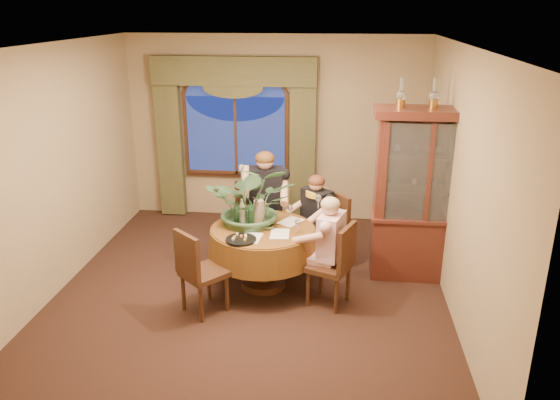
# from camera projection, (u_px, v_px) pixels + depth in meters

# --- Properties ---
(floor) EXTENTS (5.00, 5.00, 0.00)m
(floor) POSITION_uv_depth(u_px,v_px,m) (251.00, 292.00, 6.42)
(floor) COLOR black
(floor) RESTS_ON ground
(wall_back) EXTENTS (4.50, 0.00, 4.50)m
(wall_back) POSITION_uv_depth(u_px,v_px,m) (275.00, 129.00, 8.29)
(wall_back) COLOR #957F5A
(wall_back) RESTS_ON ground
(wall_right) EXTENTS (0.00, 5.00, 5.00)m
(wall_right) POSITION_uv_depth(u_px,v_px,m) (460.00, 185.00, 5.72)
(wall_right) COLOR #957F5A
(wall_right) RESTS_ON ground
(ceiling) EXTENTS (5.00, 5.00, 0.00)m
(ceiling) POSITION_uv_depth(u_px,v_px,m) (246.00, 45.00, 5.48)
(ceiling) COLOR white
(ceiling) RESTS_ON wall_back
(window) EXTENTS (1.62, 0.10, 1.32)m
(window) POSITION_uv_depth(u_px,v_px,m) (236.00, 136.00, 8.32)
(window) COLOR navy
(window) RESTS_ON wall_back
(arched_transom) EXTENTS (1.60, 0.06, 0.44)m
(arched_transom) POSITION_uv_depth(u_px,v_px,m) (234.00, 84.00, 8.06)
(arched_transom) COLOR navy
(arched_transom) RESTS_ON wall_back
(drapery_left) EXTENTS (0.38, 0.14, 2.32)m
(drapery_left) POSITION_uv_depth(u_px,v_px,m) (170.00, 143.00, 8.42)
(drapery_left) COLOR #434223
(drapery_left) RESTS_ON floor
(drapery_right) EXTENTS (0.38, 0.14, 2.32)m
(drapery_right) POSITION_uv_depth(u_px,v_px,m) (303.00, 146.00, 8.21)
(drapery_right) COLOR #434223
(drapery_right) RESTS_ON floor
(swag_valance) EXTENTS (2.45, 0.16, 0.42)m
(swag_valance) POSITION_uv_depth(u_px,v_px,m) (233.00, 71.00, 7.92)
(swag_valance) COLOR #434223
(swag_valance) RESTS_ON wall_back
(dining_table) EXTENTS (1.70, 1.70, 0.75)m
(dining_table) POSITION_uv_depth(u_px,v_px,m) (263.00, 257.00, 6.44)
(dining_table) COLOR maroon
(dining_table) RESTS_ON floor
(china_cabinet) EXTENTS (1.30, 0.51, 2.09)m
(china_cabinet) POSITION_uv_depth(u_px,v_px,m) (424.00, 196.00, 6.47)
(china_cabinet) COLOR #3E1B15
(china_cabinet) RESTS_ON floor
(oil_lamp_left) EXTENTS (0.11, 0.11, 0.34)m
(oil_lamp_left) POSITION_uv_depth(u_px,v_px,m) (401.00, 93.00, 6.10)
(oil_lamp_left) COLOR #A5722D
(oil_lamp_left) RESTS_ON china_cabinet
(oil_lamp_center) EXTENTS (0.11, 0.11, 0.34)m
(oil_lamp_center) POSITION_uv_depth(u_px,v_px,m) (434.00, 93.00, 6.06)
(oil_lamp_center) COLOR #A5722D
(oil_lamp_center) RESTS_ON china_cabinet
(oil_lamp_right) EXTENTS (0.11, 0.11, 0.34)m
(oil_lamp_right) POSITION_uv_depth(u_px,v_px,m) (468.00, 94.00, 6.03)
(oil_lamp_right) COLOR #A5722D
(oil_lamp_right) RESTS_ON china_cabinet
(chair_right) EXTENTS (0.55, 0.55, 0.96)m
(chair_right) POSITION_uv_depth(u_px,v_px,m) (329.00, 264.00, 6.03)
(chair_right) COLOR black
(chair_right) RESTS_ON floor
(chair_back_right) EXTENTS (0.59, 0.59, 0.96)m
(chair_back_right) POSITION_uv_depth(u_px,v_px,m) (325.00, 234.00, 6.83)
(chair_back_right) COLOR black
(chair_back_right) RESTS_ON floor
(chair_back) EXTENTS (0.52, 0.52, 0.96)m
(chair_back) POSITION_uv_depth(u_px,v_px,m) (253.00, 220.00, 7.28)
(chair_back) COLOR black
(chair_back) RESTS_ON floor
(chair_front_left) EXTENTS (0.59, 0.59, 0.96)m
(chair_front_left) POSITION_uv_depth(u_px,v_px,m) (204.00, 271.00, 5.88)
(chair_front_left) COLOR black
(chair_front_left) RESTS_ON floor
(person_pink) EXTENTS (0.52, 0.54, 1.24)m
(person_pink) POSITION_uv_depth(u_px,v_px,m) (331.00, 250.00, 6.05)
(person_pink) COLOR beige
(person_pink) RESTS_ON floor
(person_back) EXTENTS (0.56, 0.52, 1.44)m
(person_back) POSITION_uv_depth(u_px,v_px,m) (265.00, 204.00, 7.16)
(person_back) COLOR black
(person_back) RESTS_ON floor
(person_scarf) EXTENTS (0.59, 0.59, 1.22)m
(person_scarf) POSITION_uv_depth(u_px,v_px,m) (317.00, 220.00, 6.91)
(person_scarf) COLOR black
(person_scarf) RESTS_ON floor
(stoneware_vase) EXTENTS (0.16, 0.16, 0.29)m
(stoneware_vase) POSITION_uv_depth(u_px,v_px,m) (259.00, 212.00, 6.38)
(stoneware_vase) COLOR #8B6F5C
(stoneware_vase) RESTS_ON dining_table
(centerpiece_plant) EXTENTS (1.02, 1.13, 0.88)m
(centerpiece_plant) POSITION_uv_depth(u_px,v_px,m) (253.00, 171.00, 6.26)
(centerpiece_plant) COLOR #355935
(centerpiece_plant) RESTS_ON dining_table
(olive_bowl) EXTENTS (0.14, 0.14, 0.04)m
(olive_bowl) POSITION_uv_depth(u_px,v_px,m) (268.00, 227.00, 6.28)
(olive_bowl) COLOR #556233
(olive_bowl) RESTS_ON dining_table
(cheese_platter) EXTENTS (0.34, 0.34, 0.02)m
(cheese_platter) POSITION_uv_depth(u_px,v_px,m) (241.00, 240.00, 5.97)
(cheese_platter) COLOR black
(cheese_platter) RESTS_ON dining_table
(wine_bottle_0) EXTENTS (0.07, 0.07, 0.33)m
(wine_bottle_0) POSITION_uv_depth(u_px,v_px,m) (236.00, 214.00, 6.26)
(wine_bottle_0) COLOR black
(wine_bottle_0) RESTS_ON dining_table
(wine_bottle_1) EXTENTS (0.07, 0.07, 0.33)m
(wine_bottle_1) POSITION_uv_depth(u_px,v_px,m) (251.00, 216.00, 6.23)
(wine_bottle_1) COLOR black
(wine_bottle_1) RESTS_ON dining_table
(wine_bottle_2) EXTENTS (0.07, 0.07, 0.33)m
(wine_bottle_2) POSITION_uv_depth(u_px,v_px,m) (242.00, 208.00, 6.46)
(wine_bottle_2) COLOR black
(wine_bottle_2) RESTS_ON dining_table
(wine_bottle_3) EXTENTS (0.07, 0.07, 0.33)m
(wine_bottle_3) POSITION_uv_depth(u_px,v_px,m) (242.00, 213.00, 6.32)
(wine_bottle_3) COLOR tan
(wine_bottle_3) RESTS_ON dining_table
(tasting_paper_0) EXTENTS (0.23, 0.31, 0.00)m
(tasting_paper_0) POSITION_uv_depth(u_px,v_px,m) (280.00, 234.00, 6.14)
(tasting_paper_0) COLOR white
(tasting_paper_0) RESTS_ON dining_table
(tasting_paper_1) EXTENTS (0.33, 0.37, 0.00)m
(tasting_paper_1) POSITION_uv_depth(u_px,v_px,m) (291.00, 222.00, 6.49)
(tasting_paper_1) COLOR white
(tasting_paper_1) RESTS_ON dining_table
(tasting_paper_2) EXTENTS (0.24, 0.32, 0.00)m
(tasting_paper_2) POSITION_uv_depth(u_px,v_px,m) (251.00, 238.00, 6.03)
(tasting_paper_2) COLOR white
(tasting_paper_2) RESTS_ON dining_table
(wine_glass_person_pink) EXTENTS (0.07, 0.07, 0.18)m
(wine_glass_person_pink) POSITION_uv_depth(u_px,v_px,m) (297.00, 226.00, 6.13)
(wine_glass_person_pink) COLOR silver
(wine_glass_person_pink) RESTS_ON dining_table
(wine_glass_person_back) EXTENTS (0.07, 0.07, 0.18)m
(wine_glass_person_back) POSITION_uv_depth(u_px,v_px,m) (264.00, 208.00, 6.69)
(wine_glass_person_back) COLOR silver
(wine_glass_person_back) RESTS_ON dining_table
(wine_glass_person_scarf) EXTENTS (0.07, 0.07, 0.18)m
(wine_glass_person_scarf) POSITION_uv_depth(u_px,v_px,m) (290.00, 212.00, 6.55)
(wine_glass_person_scarf) COLOR silver
(wine_glass_person_scarf) RESTS_ON dining_table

